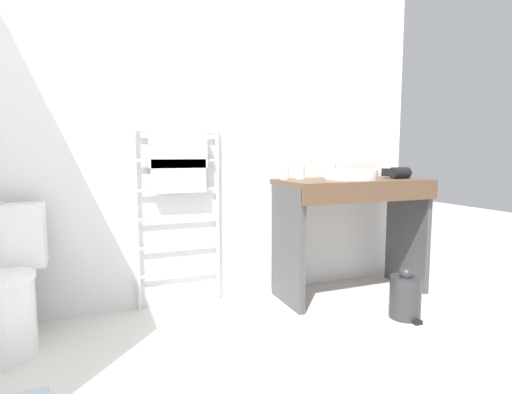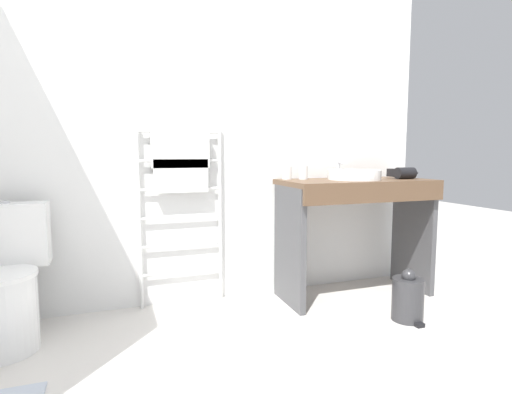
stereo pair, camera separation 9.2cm
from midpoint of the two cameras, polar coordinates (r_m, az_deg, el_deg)
wall_back at (r=2.82m, az=-6.23°, el=12.77°), size 3.29×0.12×2.68m
toilet at (r=2.49m, az=-31.61°, el=-10.92°), size 0.42×0.49×0.75m
towel_radiator at (r=2.65m, az=-9.71°, el=2.92°), size 0.56×0.06×1.21m
vanity_counter at (r=2.91m, az=15.04°, el=-2.64°), size 1.06×0.51×0.84m
sink_basin at (r=2.88m, az=14.75°, el=3.14°), size 0.37×0.37×0.07m
faucet at (r=3.04m, az=12.68°, el=4.24°), size 0.02×0.10×0.13m
cup_near_wall at (r=2.83m, az=5.40°, el=3.48°), size 0.06×0.06×0.09m
cup_near_edge at (r=2.84m, az=7.66°, el=3.47°), size 0.07×0.07×0.10m
hair_dryer at (r=3.10m, az=21.28°, el=3.21°), size 0.19×0.18×0.08m
trash_bin at (r=2.69m, az=21.81°, el=-13.26°), size 0.19×0.22×0.32m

